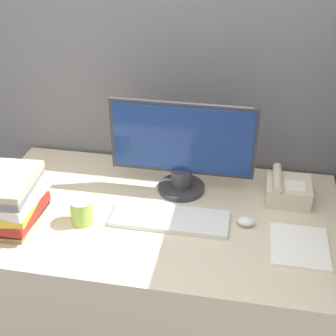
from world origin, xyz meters
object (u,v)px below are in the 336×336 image
Objects in this scene: monitor at (182,151)px; desk_telephone at (287,190)px; mouse at (246,221)px; book_stack at (8,199)px; coffee_cup at (82,211)px; keyboard at (170,219)px.

monitor is 0.46m from desk_telephone.
desk_telephone reaches higher than mouse.
mouse is at bearing -127.24° from desk_telephone.
book_stack is at bearing -170.96° from mouse.
book_stack is 1.68× the size of desk_telephone.
monitor is 0.47m from coffee_cup.
mouse is 0.38× the size of desk_telephone.
desk_telephone is (0.44, 0.01, -0.14)m from monitor.
desk_telephone is (0.77, 0.30, -0.01)m from coffee_cup.
desk_telephone is at bearing 27.53° from keyboard.
keyboard is (-0.01, -0.22, -0.18)m from monitor.
desk_telephone is (0.16, 0.21, 0.03)m from mouse.
keyboard is at bearing 11.85° from coffee_cup.
keyboard is 4.18× the size of coffee_cup.
book_stack is (-0.27, -0.05, 0.05)m from coffee_cup.
coffee_cup is 0.60× the size of desk_telephone.
mouse is 0.90m from book_stack.
coffee_cup is 0.83m from desk_telephone.
keyboard is 0.34m from coffee_cup.
mouse is at bearing 9.04° from book_stack.
mouse is at bearing 8.79° from coffee_cup.
monitor is 8.65× the size of mouse.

